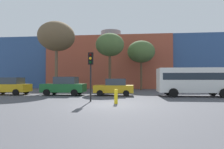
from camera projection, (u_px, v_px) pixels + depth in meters
name	position (u px, v px, depth m)	size (l,w,h in m)	color
ground_plane	(109.00, 105.00, 12.16)	(200.00, 200.00, 0.00)	#47474C
building_backdrop	(111.00, 64.00, 37.25)	(41.22, 11.67, 11.26)	#9E4733
parked_car_0	(10.00, 86.00, 19.73)	(4.24, 2.08, 1.84)	gold
parked_car_1	(65.00, 86.00, 19.15)	(4.40, 2.15, 1.91)	#1E662D
parked_car_2	(114.00, 87.00, 18.64)	(3.94, 1.94, 1.71)	gold
white_bus	(194.00, 80.00, 17.74)	(6.80, 2.62, 2.72)	white
traffic_light_island	(91.00, 65.00, 13.80)	(0.37, 0.36, 3.67)	black
bare_tree_0	(110.00, 45.00, 24.97)	(3.85, 3.85, 7.84)	brown
bare_tree_1	(57.00, 37.00, 24.25)	(4.78, 4.78, 9.19)	brown
bare_tree_2	(141.00, 52.00, 28.16)	(4.18, 4.18, 7.50)	brown
bollard_yellow_0	(116.00, 96.00, 12.52)	(0.24, 0.24, 0.99)	yellow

